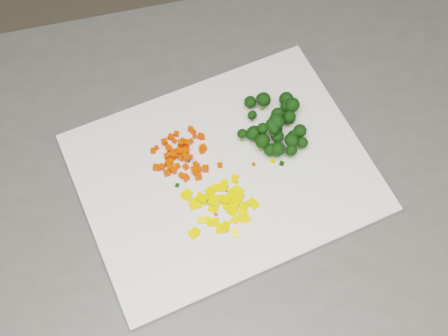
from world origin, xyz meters
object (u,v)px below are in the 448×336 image
carrot_pile (181,151)px  pepper_pile (217,203)px  cutting_board (224,173)px  counter_block (203,287)px  broccoli_pile (274,122)px

carrot_pile → pepper_pile: size_ratio=0.86×
cutting_board → pepper_pile: pepper_pile is taller
counter_block → broccoli_pile: 0.51m
pepper_pile → broccoli_pile: 0.15m
broccoli_pile → cutting_board: bearing=-167.7°
pepper_pile → cutting_board: bearing=48.9°
pepper_pile → counter_block: bearing=121.9°
carrot_pile → pepper_pile: (0.00, -0.10, -0.01)m
broccoli_pile → carrot_pile: bearing=166.5°
counter_block → pepper_pile: (0.02, -0.03, 0.47)m
broccoli_pile → counter_block: bearing=-168.5°
pepper_pile → broccoli_pile: size_ratio=0.97×
cutting_board → carrot_pile: carrot_pile is taller
cutting_board → broccoli_pile: broccoli_pile is taller
carrot_pile → pepper_pile: 0.10m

